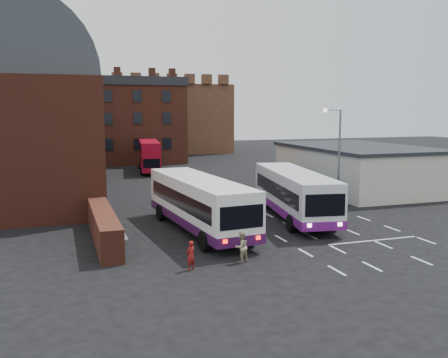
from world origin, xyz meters
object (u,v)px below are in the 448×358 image
object	(u,v)px
bus_white_outbound	(199,200)
pedestrian_red	(191,255)
bus_blue	(288,183)
bus_red_double	(149,156)
pedestrian_beige	(241,247)
bus_white_inbound	(294,191)
street_lamp	(336,148)

from	to	relation	value
bus_white_outbound	pedestrian_red	world-z (taller)	bus_white_outbound
bus_blue	bus_red_double	world-z (taller)	bus_red_double
pedestrian_beige	bus_white_outbound	bearing A→B (deg)	-106.58
bus_white_outbound	bus_blue	bearing A→B (deg)	33.13
pedestrian_beige	bus_white_inbound	bearing A→B (deg)	-148.97
bus_blue	pedestrian_red	xyz separation A→B (m)	(-12.69, -15.41, -0.80)
street_lamp	pedestrian_beige	bearing A→B (deg)	-137.27
bus_red_double	pedestrian_red	world-z (taller)	bus_red_double
bus_white_outbound	bus_red_double	world-z (taller)	bus_red_double
bus_red_double	street_lamp	size ratio (longest dim) A/B	1.26
pedestrian_red	pedestrian_beige	bearing A→B (deg)	158.93
bus_red_double	pedestrian_red	xyz separation A→B (m)	(-4.90, -38.62, -1.33)
street_lamp	pedestrian_red	xyz separation A→B (m)	(-15.02, -11.72, -4.00)
bus_white_outbound	pedestrian_red	bearing A→B (deg)	-114.01
bus_red_double	pedestrian_red	distance (m)	38.96
bus_red_double	pedestrian_beige	distance (m)	38.29
bus_white_inbound	pedestrian_red	size ratio (longest dim) A/B	8.69
bus_white_outbound	pedestrian_beige	bearing A→B (deg)	-93.03
bus_white_inbound	bus_blue	xyz separation A→B (m)	(2.71, 6.50, -0.46)
bus_red_double	pedestrian_beige	xyz separation A→B (m)	(-2.11, -38.21, -1.25)
bus_white_outbound	street_lamp	xyz separation A→B (m)	(12.49, 4.32, 2.72)
pedestrian_red	bus_red_double	bearing A→B (deg)	-126.82
pedestrian_beige	pedestrian_red	bearing A→B (deg)	-10.15
bus_white_inbound	bus_blue	size ratio (longest dim) A/B	1.30
bus_white_inbound	pedestrian_red	distance (m)	13.43
bus_white_inbound	pedestrian_beige	bearing A→B (deg)	59.08
bus_red_double	pedestrian_beige	bearing A→B (deg)	93.97
street_lamp	pedestrian_red	bearing A→B (deg)	-142.04
bus_white_inbound	street_lamp	distance (m)	6.39
bus_red_double	street_lamp	xyz separation A→B (m)	(10.12, -26.91, 2.68)
bus_red_double	street_lamp	bearing A→B (deg)	117.74
bus_white_outbound	bus_blue	xyz separation A→B (m)	(10.16, 8.01, -0.48)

